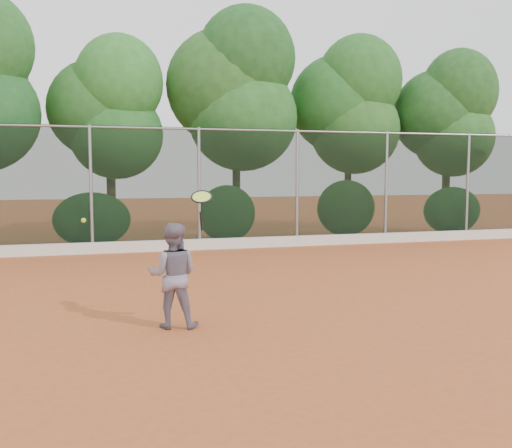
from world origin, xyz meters
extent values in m
plane|color=#A85127|center=(0.00, 0.00, 0.00)|extent=(80.00, 80.00, 0.00)
cube|color=silver|center=(0.00, 6.82, 0.15)|extent=(24.00, 0.20, 0.30)
imported|color=slate|center=(-1.87, -1.22, 0.75)|extent=(0.86, 0.75, 1.51)
cube|color=black|center=(0.00, 7.00, 1.75)|extent=(24.00, 0.01, 3.50)
cylinder|color=gray|center=(0.00, 7.00, 3.45)|extent=(24.00, 0.06, 0.06)
cylinder|color=gray|center=(-3.00, 7.00, 1.75)|extent=(0.09, 0.09, 3.50)
cylinder|color=gray|center=(0.00, 7.00, 1.75)|extent=(0.09, 0.09, 3.50)
cylinder|color=gray|center=(3.00, 7.00, 1.75)|extent=(0.09, 0.09, 3.50)
cylinder|color=gray|center=(6.00, 7.00, 1.75)|extent=(0.09, 0.09, 3.50)
cylinder|color=gray|center=(9.00, 7.00, 1.75)|extent=(0.09, 0.09, 3.50)
cylinder|color=#402E18|center=(-2.40, 9.30, 1.20)|extent=(0.28, 0.28, 2.40)
ellipsoid|color=#1E551D|center=(-2.20, 9.20, 3.40)|extent=(2.90, 2.40, 2.80)
ellipsoid|color=#1F4F1B|center=(-2.70, 9.50, 4.20)|extent=(3.20, 2.70, 3.10)
ellipsoid|color=#246121|center=(-2.10, 9.00, 5.00)|extent=(2.70, 2.30, 2.90)
cylinder|color=#3E2D17|center=(1.60, 9.00, 1.50)|extent=(0.26, 0.26, 3.00)
ellipsoid|color=#34752C|center=(1.80, 8.90, 4.00)|extent=(3.60, 3.00, 3.50)
ellipsoid|color=#346B28|center=(1.30, 9.20, 5.00)|extent=(3.90, 3.20, 3.80)
ellipsoid|color=#286125|center=(1.90, 8.80, 5.90)|extent=(3.20, 2.70, 3.30)
cylinder|color=#3A2A16|center=(5.70, 9.20, 1.35)|extent=(0.24, 0.24, 2.70)
ellipsoid|color=#23511B|center=(5.90, 9.10, 3.70)|extent=(3.20, 2.70, 3.10)
ellipsoid|color=#1B4F1B|center=(5.40, 9.40, 4.60)|extent=(3.50, 2.90, 3.40)
ellipsoid|color=#1D4F1B|center=(6.00, 9.00, 5.40)|extent=(3.00, 2.50, 3.10)
cylinder|color=#46321B|center=(9.40, 8.80, 1.25)|extent=(0.28, 0.28, 2.50)
ellipsoid|color=#35712B|center=(9.60, 8.70, 3.50)|extent=(3.00, 2.50, 2.90)
ellipsoid|color=#2A6125|center=(9.10, 9.00, 4.30)|extent=(3.30, 2.80, 3.20)
ellipsoid|color=#2B6024|center=(9.70, 8.60, 5.10)|extent=(2.80, 2.40, 3.00)
ellipsoid|color=#256225|center=(-3.00, 7.80, 0.85)|extent=(2.20, 1.16, 1.60)
ellipsoid|color=#2A6A28|center=(1.00, 7.80, 0.95)|extent=(1.80, 1.04, 1.76)
ellipsoid|color=#2D5F24|center=(5.00, 7.80, 1.05)|extent=(2.00, 1.10, 1.84)
ellipsoid|color=#2A6928|center=(9.00, 7.80, 0.90)|extent=(2.16, 1.12, 1.64)
cylinder|color=black|center=(-1.47, -1.32, 1.53)|extent=(0.09, 0.20, 0.29)
torus|color=black|center=(-1.47, -1.38, 1.88)|extent=(0.38, 0.35, 0.19)
cylinder|color=#D2E944|center=(-1.47, -1.38, 1.88)|extent=(0.32, 0.29, 0.14)
sphere|color=#BBD22F|center=(-3.07, -1.26, 1.58)|extent=(0.07, 0.07, 0.07)
camera|label=1|loc=(-2.92, -9.28, 2.23)|focal=40.00mm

